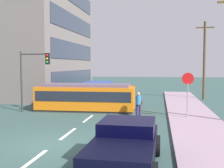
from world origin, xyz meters
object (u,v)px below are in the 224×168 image
object	(u,v)px
parked_sedan_far	(72,89)
utility_pole_mid	(204,59)
traffic_light_mast	(33,70)
streetcar_tram	(86,97)
pedestrian_crossing	(138,103)
city_bus	(96,90)
pickup_truck_parked	(126,145)
parked_sedan_mid	(58,96)
parked_sedan_furthest	(88,86)
stop_sign	(188,86)

from	to	relation	value
parked_sedan_far	utility_pole_mid	distance (m)	15.26
traffic_light_mast	utility_pole_mid	distance (m)	16.98
streetcar_tram	pedestrian_crossing	size ratio (longest dim) A/B	4.52
city_bus	traffic_light_mast	size ratio (longest dim) A/B	1.34
parked_sedan_far	pickup_truck_parked	bearing A→B (deg)	-67.47
parked_sedan_mid	parked_sedan_furthest	bearing A→B (deg)	91.93
pickup_truck_parked	parked_sedan_mid	size ratio (longest dim) A/B	1.24
parked_sedan_mid	traffic_light_mast	size ratio (longest dim) A/B	0.90
city_bus	stop_sign	size ratio (longest dim) A/B	2.10
parked_sedan_far	stop_sign	world-z (taller)	stop_sign
city_bus	traffic_light_mast	bearing A→B (deg)	-114.00
parked_sedan_far	parked_sedan_mid	bearing A→B (deg)	-82.95
parked_sedan_furthest	stop_sign	world-z (taller)	stop_sign
pedestrian_crossing	utility_pole_mid	distance (m)	12.43
pedestrian_crossing	traffic_light_mast	distance (m)	8.22
streetcar_tram	utility_pole_mid	xyz separation A→B (m)	(10.04, 8.60, 3.05)
pedestrian_crossing	parked_sedan_mid	size ratio (longest dim) A/B	0.41
streetcar_tram	pedestrian_crossing	bearing A→B (deg)	-24.28
stop_sign	parked_sedan_furthest	bearing A→B (deg)	121.51
stop_sign	traffic_light_mast	xyz separation A→B (m)	(-11.07, 0.95, 0.97)
parked_sedan_mid	traffic_light_mast	world-z (taller)	traffic_light_mast
pedestrian_crossing	parked_sedan_far	distance (m)	15.41
pedestrian_crossing	stop_sign	size ratio (longest dim) A/B	0.58
city_bus	parked_sedan_far	size ratio (longest dim) A/B	1.48
stop_sign	utility_pole_mid	distance (m)	11.36
streetcar_tram	utility_pole_mid	distance (m)	13.57
pickup_truck_parked	parked_sedan_mid	bearing A→B (deg)	118.53
parked_sedan_far	traffic_light_mast	bearing A→B (deg)	-85.37
parked_sedan_mid	traffic_light_mast	bearing A→B (deg)	-88.48
stop_sign	parked_sedan_far	bearing A→B (deg)	132.87
streetcar_tram	city_bus	bearing A→B (deg)	95.60
city_bus	parked_sedan_mid	bearing A→B (deg)	-151.94
traffic_light_mast	utility_pole_mid	xyz separation A→B (m)	(13.74, 9.93, 0.95)
pickup_truck_parked	stop_sign	size ratio (longest dim) A/B	1.75
parked_sedan_far	traffic_light_mast	world-z (taller)	traffic_light_mast
pickup_truck_parked	traffic_light_mast	world-z (taller)	traffic_light_mast
stop_sign	utility_pole_mid	xyz separation A→B (m)	(2.66, 10.88, 1.92)
pickup_truck_parked	parked_sedan_far	xyz separation A→B (m)	(-9.12, 21.98, -0.18)
parked_sedan_mid	streetcar_tram	bearing A→B (deg)	-45.95
parked_sedan_mid	parked_sedan_furthest	world-z (taller)	same
pedestrian_crossing	stop_sign	bearing A→B (deg)	-6.79
utility_pole_mid	pickup_truck_parked	bearing A→B (deg)	-105.71
utility_pole_mid	parked_sedan_mid	bearing A→B (deg)	-161.51
streetcar_tram	utility_pole_mid	bearing A→B (deg)	40.58
pedestrian_crossing	traffic_light_mast	bearing A→B (deg)	175.89
pickup_truck_parked	parked_sedan_furthest	bearing A→B (deg)	107.29
pickup_truck_parked	stop_sign	distance (m)	9.57
parked_sedan_far	utility_pole_mid	xyz separation A→B (m)	(14.71, -2.10, 3.49)
streetcar_tram	stop_sign	bearing A→B (deg)	-17.11
streetcar_tram	parked_sedan_mid	size ratio (longest dim) A/B	1.85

